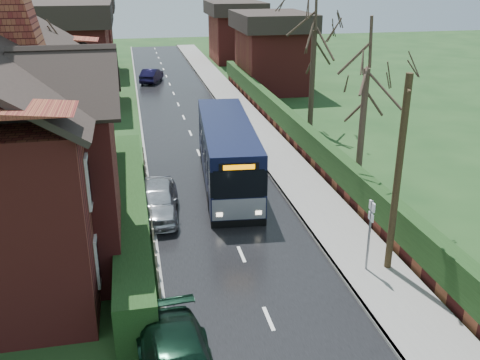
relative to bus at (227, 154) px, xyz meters
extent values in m
plane|color=#2B4B20|center=(-0.80, -9.16, -1.52)|extent=(140.00, 140.00, 0.00)
cube|color=black|center=(-0.80, 0.84, -1.51)|extent=(6.00, 100.00, 0.02)
cube|color=slate|center=(3.45, 0.84, -1.45)|extent=(2.50, 100.00, 0.14)
cube|color=gray|center=(2.25, 0.84, -1.45)|extent=(0.12, 100.00, 0.14)
cube|color=gray|center=(-3.85, 0.84, -1.47)|extent=(0.12, 100.00, 0.10)
cube|color=black|center=(-4.70, -4.16, -0.72)|extent=(1.20, 16.00, 1.60)
cube|color=maroon|center=(5.00, 0.84, -1.22)|extent=(0.30, 50.00, 0.60)
cube|color=black|center=(5.00, 0.84, -0.32)|extent=(0.60, 50.00, 1.20)
cube|color=maroon|center=(-6.30, -7.16, 1.48)|extent=(2.50, 4.00, 6.00)
cube|color=silver|center=(-5.75, -9.16, 0.08)|extent=(0.08, 1.20, 1.60)
cube|color=black|center=(-5.72, -9.16, 0.08)|extent=(0.03, 0.95, 1.35)
cube|color=silver|center=(-5.75, -9.16, 2.68)|extent=(0.08, 1.20, 1.60)
cube|color=black|center=(-5.72, -9.16, 2.68)|extent=(0.03, 0.95, 1.35)
cube|color=silver|center=(-5.75, -5.16, 0.08)|extent=(0.08, 1.20, 1.60)
cube|color=black|center=(-5.72, -5.16, 0.08)|extent=(0.03, 0.95, 1.35)
cube|color=silver|center=(-5.75, -5.16, 2.68)|extent=(0.08, 1.20, 1.60)
cube|color=black|center=(-5.72, -5.16, 2.68)|extent=(0.03, 0.95, 1.35)
cube|color=silver|center=(-5.75, -1.16, 0.08)|extent=(0.08, 1.20, 1.60)
cube|color=black|center=(-5.72, -1.16, 0.08)|extent=(0.03, 0.95, 1.35)
cube|color=silver|center=(-5.75, -1.16, 2.68)|extent=(0.08, 1.20, 1.60)
cube|color=black|center=(-5.72, -1.16, 2.68)|extent=(0.03, 0.95, 1.35)
cube|color=silver|center=(-5.75, 1.34, 0.08)|extent=(0.08, 1.20, 1.60)
cube|color=black|center=(-5.72, 1.34, 0.08)|extent=(0.03, 0.95, 1.35)
cube|color=silver|center=(-5.75, 1.34, 2.68)|extent=(0.08, 1.20, 1.60)
cube|color=black|center=(-5.72, 1.34, 2.68)|extent=(0.03, 0.95, 1.35)
cube|color=black|center=(0.00, 0.04, -0.68)|extent=(3.15, 10.20, 1.04)
cube|color=black|center=(0.00, 0.04, 0.39)|extent=(3.17, 10.20, 1.10)
cube|color=black|center=(0.00, 0.04, 1.24)|extent=(3.15, 10.20, 0.60)
cube|color=black|center=(0.00, 0.04, -1.36)|extent=(3.15, 10.20, 0.32)
cube|color=gray|center=(-0.43, -4.91, -0.69)|extent=(2.19, 0.31, 0.91)
cube|color=black|center=(-0.43, -4.94, 0.40)|extent=(2.05, 0.26, 1.19)
cube|color=black|center=(-0.43, -4.94, 1.13)|extent=(1.60, 0.22, 0.32)
cube|color=#FF8C00|center=(-0.43, -4.98, 1.13)|extent=(1.25, 0.15, 0.20)
cube|color=black|center=(-0.43, -4.92, -1.32)|extent=(2.24, 0.33, 0.27)
cube|color=#FFF2CC|center=(-1.23, -4.90, -0.88)|extent=(0.26, 0.07, 0.16)
cube|color=#FFF2CC|center=(0.36, -5.04, -0.88)|extent=(0.26, 0.07, 0.16)
cylinder|color=black|center=(-1.30, -3.07, -1.08)|extent=(0.33, 0.90, 0.88)
cylinder|color=black|center=(0.75, -3.25, -1.08)|extent=(0.33, 0.90, 0.88)
cylinder|color=black|center=(-0.74, 3.33, -1.08)|extent=(0.33, 0.90, 0.88)
cylinder|color=black|center=(1.31, 3.15, -1.08)|extent=(0.33, 0.90, 0.88)
imported|color=silver|center=(-3.60, -3.15, -0.79)|extent=(2.08, 4.39, 1.45)
imported|color=black|center=(-2.34, 26.23, -0.88)|extent=(2.45, 4.11, 1.28)
cylinder|color=slate|center=(3.20, -9.24, -0.15)|extent=(0.08, 0.08, 2.72)
cube|color=white|center=(3.20, -9.24, 1.01)|extent=(0.08, 0.41, 0.31)
cube|color=white|center=(3.20, -9.24, 0.62)|extent=(0.07, 0.37, 0.27)
cylinder|color=black|center=(4.00, -9.26, 1.94)|extent=(0.24, 0.24, 6.92)
cube|color=black|center=(4.00, -9.26, 4.91)|extent=(0.41, 0.85, 0.08)
cylinder|color=#3B2C23|center=(5.44, -3.16, 1.47)|extent=(0.29, 0.29, 5.98)
cylinder|color=#31261D|center=(7.00, 8.08, 1.65)|extent=(0.34, 0.34, 6.34)
cylinder|color=#3A2C22|center=(-9.83, 0.84, 2.24)|extent=(0.34, 0.34, 7.51)
camera|label=1|loc=(-4.38, -24.18, 8.36)|focal=40.00mm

